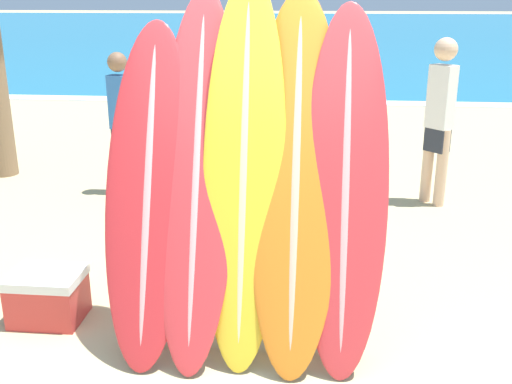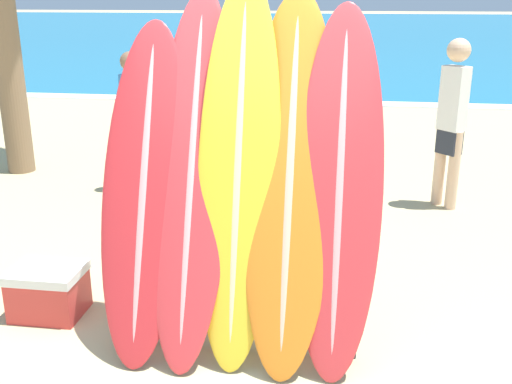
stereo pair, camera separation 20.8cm
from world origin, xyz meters
TOP-DOWN VIEW (x-y plane):
  - ground_plane at (0.00, 0.00)m, footprint 160.00×160.00m
  - ocean_water at (0.00, 39.00)m, footprint 120.00×60.00m
  - surfboard_rack at (-0.02, 0.25)m, footprint 1.54×0.04m
  - surfboard_slot_0 at (-0.62, 0.32)m, footprint 0.55×0.90m
  - surfboard_slot_1 at (-0.32, 0.36)m, footprint 0.51×1.02m
  - surfboard_slot_2 at (-0.03, 0.34)m, footprint 0.51×0.84m
  - surfboard_slot_3 at (0.29, 0.34)m, footprint 0.57×0.95m
  - surfboard_slot_4 at (0.59, 0.32)m, footprint 0.52×0.82m
  - person_near_water at (-1.77, 3.35)m, footprint 0.27×0.22m
  - person_mid_beach at (0.76, 6.66)m, footprint 0.29×0.23m
  - person_far_left at (1.73, 3.32)m, footprint 0.30×0.30m
  - person_far_right at (-1.75, 8.63)m, footprint 0.29×0.31m
  - cooler_box at (-1.45, 0.49)m, footprint 0.50×0.40m

SIDE VIEW (x-z plane):
  - ground_plane at x=0.00m, z-range 0.00..0.00m
  - ocean_water at x=0.00m, z-range 0.00..0.01m
  - cooler_box at x=-1.45m, z-range 0.00..0.37m
  - surfboard_rack at x=-0.02m, z-range 0.03..0.84m
  - person_near_water at x=-1.77m, z-range 0.07..1.69m
  - person_mid_beach at x=0.76m, z-range 0.08..1.80m
  - person_far_right at x=-1.75m, z-range 0.08..1.88m
  - person_far_left at x=1.73m, z-range 0.08..1.88m
  - surfboard_slot_0 at x=-0.62m, z-range 0.00..2.08m
  - surfboard_slot_4 at x=0.59m, z-range 0.00..2.19m
  - surfboard_slot_3 at x=0.29m, z-range 0.00..2.27m
  - surfboard_slot_1 at x=-0.32m, z-range 0.00..2.28m
  - surfboard_slot_2 at x=-0.03m, z-range 0.00..2.36m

